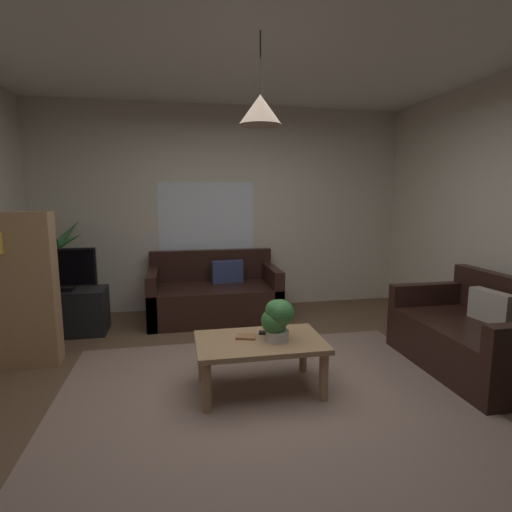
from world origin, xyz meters
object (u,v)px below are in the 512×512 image
remote_on_table_1 (281,332)px  couch_under_window (214,297)px  coffee_table (260,348)px  book_on_table_0 (246,337)px  potted_plant_on_table (277,318)px  pendant_lamp (260,110)px  couch_right_side (476,339)px  remote_on_table_0 (269,333)px  tv_stand (64,312)px  bookshelf_corner (13,289)px  tv (61,269)px  potted_palm_corner (54,280)px

remote_on_table_1 → couch_under_window: bearing=125.0°
coffee_table → book_on_table_0: (-0.10, 0.06, 0.08)m
potted_plant_on_table → pendant_lamp: bearing=166.4°
couch_right_side → book_on_table_0: size_ratio=9.09×
couch_under_window → pendant_lamp: bearing=-84.5°
remote_on_table_0 → pendant_lamp: bearing=-25.0°
remote_on_table_0 → tv_stand: bearing=-112.3°
couch_right_side → bookshelf_corner: bookshelf_corner is taller
bookshelf_corner → coffee_table: bearing=-22.9°
coffee_table → tv: tv is taller
tv_stand → potted_palm_corner: bearing=116.1°
coffee_table → remote_on_table_1: remote_on_table_1 is taller
book_on_table_0 → pendant_lamp: bearing=-32.0°
remote_on_table_1 → potted_palm_corner: potted_palm_corner is taller
couch_right_side → potted_plant_on_table: (-1.83, -0.05, 0.33)m
remote_on_table_0 → potted_plant_on_table: (0.03, -0.14, 0.17)m
tv_stand → remote_on_table_1: bearing=-37.2°
potted_plant_on_table → couch_right_side: bearing=1.5°
potted_plant_on_table → potted_palm_corner: bearing=136.1°
couch_right_side → potted_plant_on_table: size_ratio=4.31×
book_on_table_0 → tv_stand: 2.41m
tv_stand → pendant_lamp: bearing=-42.0°
tv_stand → bookshelf_corner: bookshelf_corner is taller
potted_plant_on_table → potted_palm_corner: 3.05m
couch_under_window → book_on_table_0: 1.89m
book_on_table_0 → bookshelf_corner: (-1.96, 0.81, 0.29)m
tv → potted_palm_corner: potted_palm_corner is taller
couch_under_window → potted_plant_on_table: (0.32, -1.98, 0.33)m
couch_right_side → bookshelf_corner: size_ratio=1.01×
couch_under_window → remote_on_table_1: size_ratio=9.89×
remote_on_table_0 → tv_stand: size_ratio=0.18×
bookshelf_corner → potted_plant_on_table: bearing=-22.4°
book_on_table_0 → tv: 2.41m
couch_right_side → bookshelf_corner: bearing=-102.0°
couch_under_window → potted_palm_corner: 1.91m
remote_on_table_1 → potted_plant_on_table: 0.23m
couch_under_window → coffee_table: bearing=-84.5°
coffee_table → book_on_table_0: 0.14m
pendant_lamp → potted_palm_corner: bearing=134.8°
coffee_table → pendant_lamp: (0.00, 0.00, 1.80)m
remote_on_table_1 → potted_plant_on_table: potted_plant_on_table is taller
remote_on_table_1 → tv: tv is taller
remote_on_table_1 → tv_stand: (-2.08, 1.57, -0.18)m
couch_under_window → potted_plant_on_table: couch_under_window is taller
remote_on_table_1 → pendant_lamp: 1.74m
potted_plant_on_table → remote_on_table_0: bearing=103.1°
potted_palm_corner → bookshelf_corner: bearing=-89.6°
couch_right_side → potted_palm_corner: size_ratio=1.10×
remote_on_table_0 → potted_plant_on_table: 0.23m
bookshelf_corner → tv: bearing=76.8°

